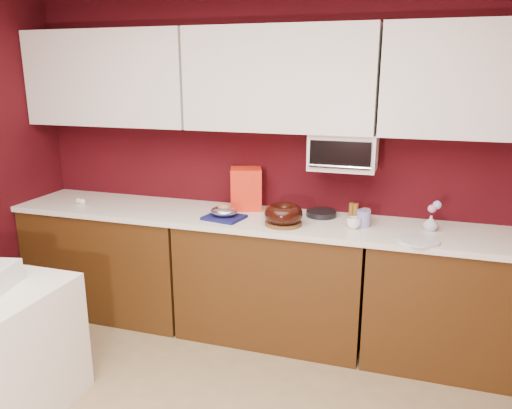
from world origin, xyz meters
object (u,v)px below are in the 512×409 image
object	(u,v)px
toaster_oven	(343,151)
bundt_cake	(283,214)
foil_ham_nest	(224,211)
flower_vase	(431,222)
pandoro_box	(246,189)
blue_jar	(363,218)
coffee_mug	(354,222)

from	to	relation	value
toaster_oven	bundt_cake	distance (m)	0.60
foil_ham_nest	flower_vase	distance (m)	1.39
pandoro_box	blue_jar	distance (m)	0.91
bundt_cake	toaster_oven	bearing A→B (deg)	40.39
toaster_oven	pandoro_box	world-z (taller)	toaster_oven
bundt_cake	coffee_mug	world-z (taller)	bundt_cake
blue_jar	foil_ham_nest	bearing A→B (deg)	-173.10
blue_jar	flower_vase	world-z (taller)	flower_vase
blue_jar	flower_vase	bearing A→B (deg)	5.71
toaster_oven	foil_ham_nest	xyz separation A→B (m)	(-0.78, -0.28, -0.42)
bundt_cake	flower_vase	size ratio (longest dim) A/B	2.27
bundt_cake	blue_jar	world-z (taller)	bundt_cake
bundt_cake	foil_ham_nest	size ratio (longest dim) A/B	1.34
foil_ham_nest	coffee_mug	bearing A→B (deg)	3.27
foil_ham_nest	coffee_mug	xyz separation A→B (m)	(0.89, 0.05, -0.01)
foil_ham_nest	pandoro_box	world-z (taller)	pandoro_box
pandoro_box	coffee_mug	size ratio (longest dim) A/B	3.44
flower_vase	pandoro_box	bearing A→B (deg)	173.68
bundt_cake	coffee_mug	xyz separation A→B (m)	(0.46, 0.07, -0.04)
blue_jar	bundt_cake	bearing A→B (deg)	-165.76
toaster_oven	foil_ham_nest	world-z (taller)	toaster_oven
foil_ham_nest	blue_jar	world-z (taller)	blue_jar
bundt_cake	pandoro_box	size ratio (longest dim) A/B	0.84
foil_ham_nest	toaster_oven	bearing A→B (deg)	19.53
coffee_mug	blue_jar	distance (m)	0.09
toaster_oven	flower_vase	size ratio (longest dim) A/B	3.94
pandoro_box	coffee_mug	world-z (taller)	pandoro_box
bundt_cake	foil_ham_nest	world-z (taller)	bundt_cake
blue_jar	pandoro_box	bearing A→B (deg)	168.04
foil_ham_nest	pandoro_box	distance (m)	0.33
bundt_cake	pandoro_box	bearing A→B (deg)	139.41
toaster_oven	pandoro_box	bearing A→B (deg)	177.76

